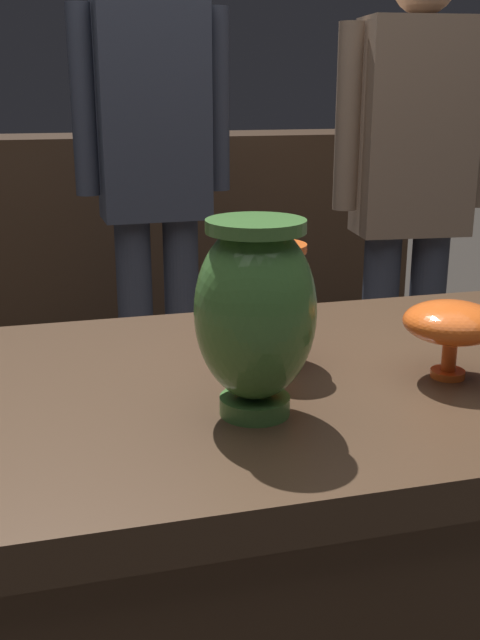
{
  "coord_description": "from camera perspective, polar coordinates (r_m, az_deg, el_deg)",
  "views": [
    {
      "loc": [
        -0.22,
        -0.91,
        1.17
      ],
      "look_at": [
        0.0,
        -0.06,
        0.9
      ],
      "focal_mm": 42.35,
      "sensor_mm": 36.0,
      "label": 1
    }
  ],
  "objects": [
    {
      "name": "display_plinth",
      "position": [
        1.21,
        -0.9,
        -22.24
      ],
      "size": [
        1.2,
        0.64,
        0.8
      ],
      "color": "#422D1E",
      "rests_on": "ground_plane"
    },
    {
      "name": "back_display_shelf",
      "position": [
        3.19,
        -10.58,
        4.63
      ],
      "size": [
        2.6,
        0.4,
        0.99
      ],
      "color": "#422D1E",
      "rests_on": "ground_plane"
    },
    {
      "name": "vase_centerpiece",
      "position": [
        0.86,
        1.17,
        0.64
      ],
      "size": [
        0.14,
        0.14,
        0.23
      ],
      "color": "#477A38",
      "rests_on": "display_plinth"
    },
    {
      "name": "vase_tall_behind",
      "position": [
        1.03,
        15.72,
        -0.29
      ],
      "size": [
        0.13,
        0.13,
        0.1
      ],
      "color": "#E55B1E",
      "rests_on": "display_plinth"
    },
    {
      "name": "vase_left_accent",
      "position": [
        1.04,
        2.55,
        1.64
      ],
      "size": [
        0.11,
        0.11,
        0.17
      ],
      "color": "#E55B1E",
      "rests_on": "display_plinth"
    },
    {
      "name": "shelf_vase_center",
      "position": [
        3.05,
        -11.06,
        14.71
      ],
      "size": [
        0.11,
        0.11,
        0.09
      ],
      "color": "#2D429E",
      "rests_on": "back_display_shelf"
    },
    {
      "name": "visitor_center_back",
      "position": [
        2.33,
        -6.5,
        11.32
      ],
      "size": [
        0.47,
        0.19,
        1.6
      ],
      "rotation": [
        0.0,
        0.0,
        3.18
      ],
      "color": "#333847",
      "rests_on": "ground_plane"
    },
    {
      "name": "visitor_near_right",
      "position": [
        2.29,
        12.82,
        9.88
      ],
      "size": [
        0.47,
        0.21,
        1.53
      ],
      "rotation": [
        0.0,
        0.0,
        3.04
      ],
      "color": "#333847",
      "rests_on": "ground_plane"
    }
  ]
}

